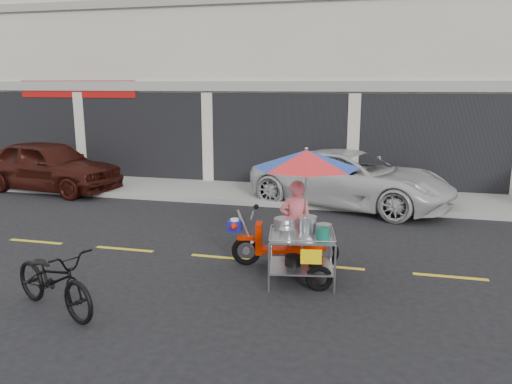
% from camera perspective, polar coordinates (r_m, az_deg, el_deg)
% --- Properties ---
extents(ground, '(90.00, 90.00, 0.00)m').
position_cam_1_polar(ground, '(9.01, 8.48, -8.45)').
color(ground, black).
extents(sidewalk, '(45.00, 3.00, 0.15)m').
position_cam_1_polar(sidewalk, '(14.26, 10.61, -0.47)').
color(sidewalk, gray).
rests_on(sidewalk, ground).
extents(shophouse_block, '(36.00, 8.11, 10.40)m').
position_cam_1_polar(shophouse_block, '(19.14, 20.80, 14.69)').
color(shophouse_block, beige).
rests_on(shophouse_block, ground).
extents(centerline, '(42.00, 0.10, 0.01)m').
position_cam_1_polar(centerline, '(9.01, 8.48, -8.42)').
color(centerline, gold).
rests_on(centerline, ground).
extents(maroon_sedan, '(4.72, 2.46, 1.54)m').
position_cam_1_polar(maroon_sedan, '(16.21, -22.58, 2.80)').
color(maroon_sedan, black).
rests_on(maroon_sedan, ground).
extents(white_pickup, '(5.72, 3.90, 1.45)m').
position_cam_1_polar(white_pickup, '(13.34, 10.89, 1.50)').
color(white_pickup, silver).
rests_on(white_pickup, ground).
extents(near_bicycle, '(1.93, 1.32, 0.96)m').
position_cam_1_polar(near_bicycle, '(7.64, -22.11, -9.24)').
color(near_bicycle, black).
rests_on(near_bicycle, ground).
extents(food_vendor_rig, '(2.41, 1.95, 2.21)m').
position_cam_1_polar(food_vendor_rig, '(8.16, 5.10, -0.36)').
color(food_vendor_rig, black).
rests_on(food_vendor_rig, ground).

